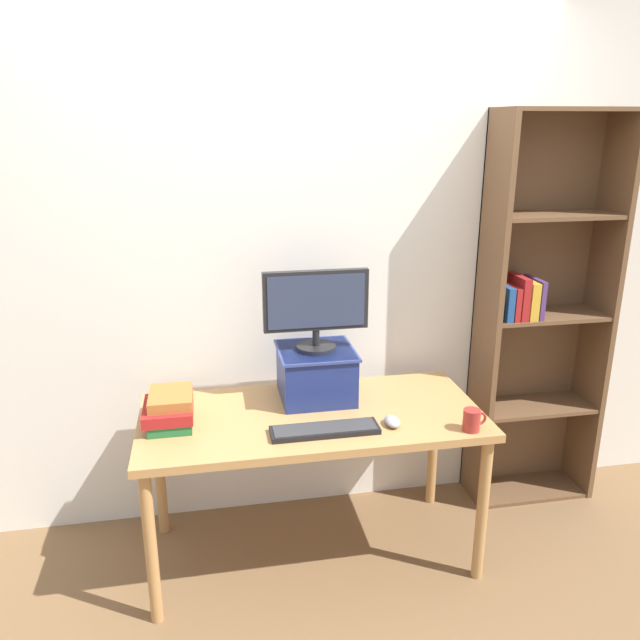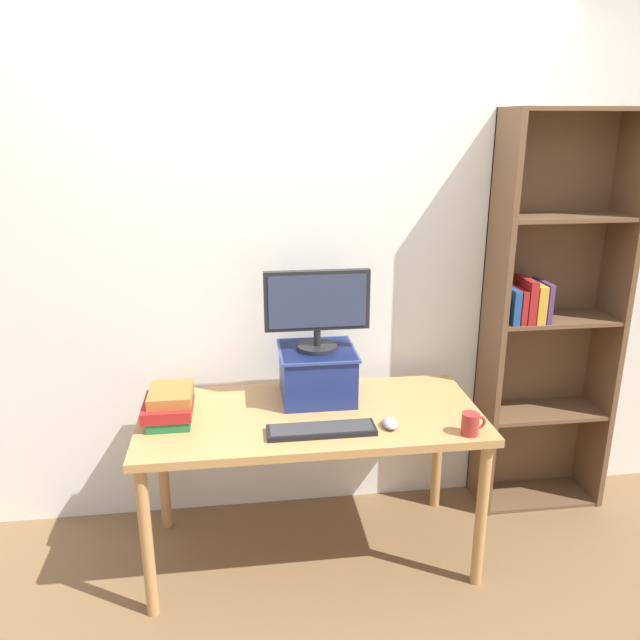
{
  "view_description": "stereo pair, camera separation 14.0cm",
  "coord_description": "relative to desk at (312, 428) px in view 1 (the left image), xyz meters",
  "views": [
    {
      "loc": [
        -0.43,
        -2.46,
        1.95
      ],
      "look_at": [
        0.05,
        0.07,
        1.14
      ],
      "focal_mm": 35.0,
      "sensor_mm": 36.0,
      "label": 1
    },
    {
      "loc": [
        -0.29,
        -2.48,
        1.95
      ],
      "look_at": [
        0.05,
        0.07,
        1.14
      ],
      "focal_mm": 35.0,
      "sensor_mm": 36.0,
      "label": 2
    }
  ],
  "objects": [
    {
      "name": "ground_plane",
      "position": [
        0.0,
        0.0,
        -0.65
      ],
      "size": [
        12.0,
        12.0,
        0.0
      ],
      "primitive_type": "plane",
      "color": "brown"
    },
    {
      "name": "back_wall",
      "position": [
        0.0,
        0.48,
        0.65
      ],
      "size": [
        7.0,
        0.08,
        2.6
      ],
      "color": "silver",
      "rests_on": "ground_plane"
    },
    {
      "name": "desk",
      "position": [
        0.0,
        0.0,
        0.0
      ],
      "size": [
        1.5,
        0.7,
        0.73
      ],
      "color": "#B7844C",
      "rests_on": "ground_plane"
    },
    {
      "name": "bookshelf_unit",
      "position": [
        1.24,
        0.33,
        0.37
      ],
      "size": [
        0.65,
        0.28,
        2.02
      ],
      "color": "brown",
      "rests_on": "ground_plane"
    },
    {
      "name": "riser_box",
      "position": [
        0.05,
        0.17,
        0.2
      ],
      "size": [
        0.35,
        0.34,
        0.24
      ],
      "color": "navy",
      "rests_on": "desk"
    },
    {
      "name": "computer_monitor",
      "position": [
        0.05,
        0.16,
        0.52
      ],
      "size": [
        0.47,
        0.18,
        0.37
      ],
      "color": "black",
      "rests_on": "riser_box"
    },
    {
      "name": "keyboard",
      "position": [
        0.02,
        -0.19,
        0.09
      ],
      "size": [
        0.45,
        0.12,
        0.02
      ],
      "color": "black",
      "rests_on": "desk"
    },
    {
      "name": "computer_mouse",
      "position": [
        0.31,
        -0.18,
        0.09
      ],
      "size": [
        0.06,
        0.1,
        0.04
      ],
      "color": "#99999E",
      "rests_on": "desk"
    },
    {
      "name": "book_stack",
      "position": [
        -0.61,
        0.02,
        0.14
      ],
      "size": [
        0.21,
        0.27,
        0.14
      ],
      "color": "#236B38",
      "rests_on": "desk"
    },
    {
      "name": "coffee_mug",
      "position": [
        0.63,
        -0.28,
        0.12
      ],
      "size": [
        0.1,
        0.07,
        0.09
      ],
      "color": "#9E2D28",
      "rests_on": "desk"
    }
  ]
}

